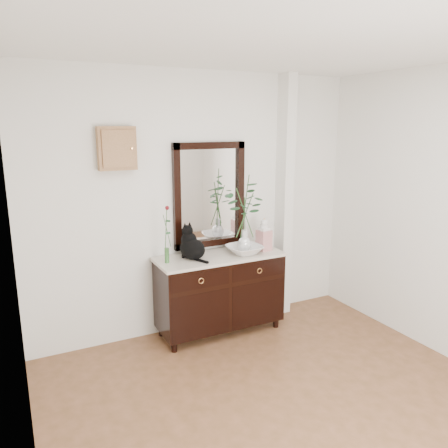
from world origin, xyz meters
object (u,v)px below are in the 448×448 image
sideboard (220,289)px  cat (192,242)px  ginger_jar (264,234)px  lotus_bowl (244,250)px

sideboard → cat: size_ratio=3.83×
cat → ginger_jar: 0.81m
sideboard → lotus_bowl: bearing=-15.4°
cat → sideboard: bearing=-24.1°
sideboard → ginger_jar: (0.50, -0.05, 0.55)m
sideboard → lotus_bowl: size_ratio=3.69×
ginger_jar → sideboard: bearing=174.7°
ginger_jar → cat: bearing=176.3°
cat → ginger_jar: size_ratio=0.99×
cat → lotus_bowl: 0.57m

